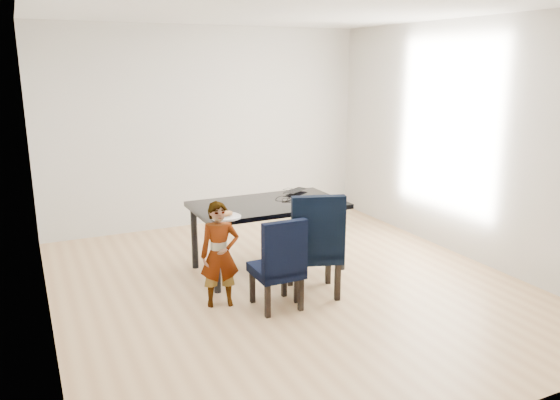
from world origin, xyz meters
name	(u,v)px	position (x,y,z in m)	size (l,w,h in m)	color
floor	(288,285)	(0.00, 0.00, -0.01)	(4.50, 5.00, 0.01)	tan
ceiling	(290,7)	(0.00, 0.00, 2.71)	(4.50, 5.00, 0.01)	white
wall_back	(207,128)	(0.00, 2.50, 1.35)	(4.50, 0.01, 2.70)	silver
wall_front	(487,220)	(0.00, -2.50, 1.35)	(4.50, 0.01, 2.70)	white
wall_left	(35,175)	(-2.25, 0.00, 1.35)	(0.01, 5.00, 2.70)	white
wall_right	(466,141)	(2.25, 0.00, 1.35)	(0.01, 5.00, 2.70)	silver
dining_table	(268,236)	(0.00, 0.50, 0.38)	(1.60, 0.90, 0.75)	black
chair_left	(276,262)	(-0.33, -0.41, 0.44)	(0.42, 0.44, 0.87)	black
chair_right	(314,243)	(0.13, -0.28, 0.52)	(0.50, 0.52, 1.03)	black
child	(220,255)	(-0.78, -0.15, 0.50)	(0.36, 0.24, 0.99)	#FF3C15
plate	(226,217)	(-0.61, 0.15, 0.76)	(0.29, 0.29, 0.02)	silver
sandwich	(226,213)	(-0.61, 0.14, 0.79)	(0.14, 0.07, 0.06)	#A06939
laptop	(292,191)	(0.47, 0.85, 0.76)	(0.34, 0.22, 0.03)	black
cable_tangle	(288,201)	(0.23, 0.48, 0.75)	(0.13, 0.13, 0.01)	black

